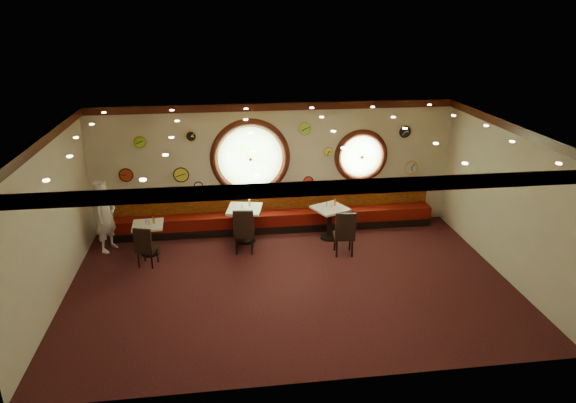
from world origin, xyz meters
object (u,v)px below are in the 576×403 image
Objects in this scene: waiter at (106,216)px; condiment_b_bottle at (249,203)px; condiment_b_salt at (242,205)px; condiment_c_salt at (327,205)px; condiment_a_salt at (146,222)px; condiment_a_bottle at (154,220)px; chair_b at (244,228)px; table_c at (330,219)px; condiment_c_pepper at (332,206)px; condiment_a_pepper at (149,222)px; chair_a at (145,244)px; chair_c at (345,231)px; condiment_c_bottle at (335,202)px; condiment_b_pepper at (243,207)px; table_a at (149,235)px; table_b at (245,220)px.

condiment_b_bottle is at bearing -61.49° from waiter.
condiment_c_salt is (2.04, -0.11, -0.05)m from condiment_b_salt.
condiment_c_salt is 5.17m from waiter.
waiter reaches higher than condiment_a_salt.
chair_b is at bearing -7.54° from condiment_a_bottle.
table_c is 11.25× the size of condiment_c_pepper.
condiment_b_bottle is at bearing 12.24° from condiment_a_salt.
waiter is at bearing 161.24° from condiment_a_salt.
chair_b reaches higher than table_c.
chair_b is 6.77× the size of condiment_a_pepper.
condiment_a_pepper is 2.38m from condiment_b_bottle.
condiment_c_pepper is at bearing 29.01° from chair_a.
condiment_a_bottle reaches higher than condiment_a_pepper.
chair_b is 2.29m from chair_c.
condiment_b_bottle reaches higher than condiment_c_pepper.
condiment_c_bottle is (4.27, 0.38, 0.07)m from condiment_a_bottle.
condiment_c_bottle is (4.38, 0.43, 0.10)m from condiment_a_pepper.
condiment_b_pepper is at bearing 42.04° from chair_a.
condiment_c_pepper is (4.27, 0.29, 0.06)m from condiment_a_pepper.
condiment_c_salt is (4.20, 0.36, 0.39)m from table_a.
condiment_b_salt is 2.07m from condiment_a_bottle.
chair_b is at bearing 173.99° from chair_c.
condiment_c_bottle reaches higher than chair_a.
waiter reaches higher than condiment_b_bottle.
condiment_c_salt is at bearing 5.30° from condiment_a_pepper.
chair_b is at bearing -5.88° from condiment_a_pepper.
condiment_a_bottle is at bearing 175.59° from chair_c.
condiment_a_bottle is (-4.16, -0.25, -0.03)m from condiment_c_pepper.
table_a is at bearing -179.95° from chair_b.
condiment_c_salt is at bearing 141.29° from table_c.
condiment_a_salt is at bearing -167.76° from condiment_b_bottle.
condiment_a_bottle is at bearing -167.58° from condiment_b_salt.
table_a is 6.70× the size of condiment_c_salt.
table_b is 1.58× the size of chair_a.
condiment_b_pepper is 0.06× the size of waiter.
table_b is at bearing -134.07° from condiment_b_bottle.
chair_c is (4.40, -0.05, 0.08)m from chair_a.
table_a is 4.23m from condiment_c_salt.
condiment_b_salt is 1.22× the size of condiment_c_pepper.
condiment_c_salt is 1.86m from condiment_b_bottle.
chair_c is at bearing -8.72° from table_a.
condiment_b_salt is 0.67× the size of condiment_a_bottle.
table_c is 4.27m from condiment_a_pepper.
table_c is at bearing 20.84° from chair_b.
condiment_c_bottle reaches higher than condiment_b_salt.
condiment_c_pepper is (4.30, 0.90, 0.31)m from chair_a.
waiter is (-0.93, 0.32, 0.07)m from condiment_a_salt.
table_a is at bearing -169.60° from table_b.
condiment_b_bottle is at bearing 176.37° from condiment_c_bottle.
chair_a is 5.80× the size of condiment_a_pepper.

